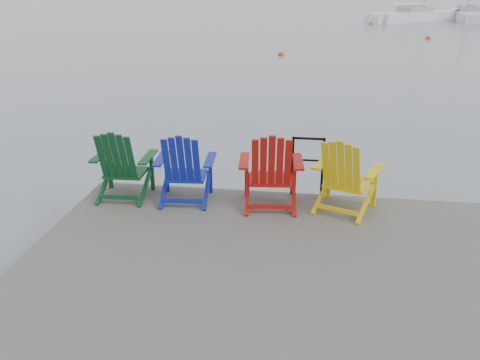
# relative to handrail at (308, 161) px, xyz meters

# --- Properties ---
(ground) EXTENTS (400.00, 400.00, 0.00)m
(ground) POSITION_rel_handrail_xyz_m (-0.25, -2.45, -1.04)
(ground) COLOR slate
(ground) RESTS_ON ground
(dock) EXTENTS (6.00, 5.00, 1.40)m
(dock) POSITION_rel_handrail_xyz_m (-0.25, -2.45, -0.69)
(dock) COLOR #2D2A28
(dock) RESTS_ON ground
(handrail) EXTENTS (0.48, 0.04, 0.90)m
(handrail) POSITION_rel_handrail_xyz_m (0.00, 0.00, 0.00)
(handrail) COLOR black
(handrail) RESTS_ON dock
(chair_green) EXTENTS (0.86, 0.80, 1.06)m
(chair_green) POSITION_rel_handrail_xyz_m (-2.66, -0.49, -0.01)
(chair_green) COLOR #0B3D1B
(chair_green) RESTS_ON dock
(chair_blue) EXTENTS (0.89, 0.83, 1.05)m
(chair_blue) POSITION_rel_handrail_xyz_m (-1.73, -0.49, -0.01)
(chair_blue) COLOR #0E1B94
(chair_blue) RESTS_ON dock
(chair_red) EXTENTS (0.95, 0.89, 1.11)m
(chair_red) POSITION_rel_handrail_xyz_m (-0.49, -0.50, 0.02)
(chair_red) COLOR #9F100B
(chair_red) RESTS_ON dock
(chair_yellow) EXTENTS (1.03, 0.99, 1.07)m
(chair_yellow) POSITION_rel_handrail_xyz_m (0.52, -0.48, -0.00)
(chair_yellow) COLOR gold
(chair_yellow) RESTS_ON dock
(sailboat_near) EXTENTS (3.26, 8.99, 12.08)m
(sailboat_near) POSITION_rel_handrail_xyz_m (13.64, 44.17, -0.69)
(sailboat_near) COLOR white
(sailboat_near) RESTS_ON ground
(sailboat_mid) EXTENTS (9.19, 7.59, 13.03)m
(sailboat_mid) POSITION_rel_handrail_xyz_m (8.96, 42.16, -0.69)
(sailboat_mid) COLOR white
(sailboat_mid) RESTS_ON ground
(buoy_b) EXTENTS (0.32, 0.32, 0.32)m
(buoy_b) POSITION_rel_handrail_xyz_m (-1.64, 18.47, -1.04)
(buoy_b) COLOR #B8380A
(buoy_b) RESTS_ON ground
(buoy_c) EXTENTS (0.38, 0.38, 0.38)m
(buoy_c) POSITION_rel_handrail_xyz_m (6.97, 27.06, -1.04)
(buoy_c) COLOR red
(buoy_c) RESTS_ON ground
(buoy_d) EXTENTS (0.32, 0.32, 0.32)m
(buoy_d) POSITION_rel_handrail_xyz_m (4.45, 37.55, -1.04)
(buoy_d) COLOR #C5390B
(buoy_d) RESTS_ON ground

